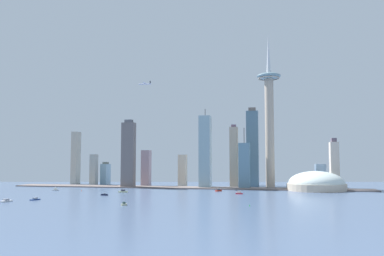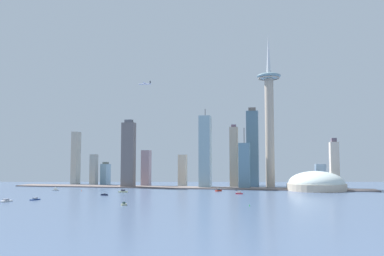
{
  "view_description": "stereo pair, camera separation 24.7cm",
  "coord_description": "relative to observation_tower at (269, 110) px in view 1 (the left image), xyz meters",
  "views": [
    {
      "loc": [
        181.88,
        -339.57,
        55.68
      ],
      "look_at": [
        19.83,
        415.99,
        117.37
      ],
      "focal_mm": 37.21,
      "sensor_mm": 36.0,
      "label": 1
    },
    {
      "loc": [
        182.12,
        -339.52,
        55.68
      ],
      "look_at": [
        19.83,
        415.99,
        117.37
      ],
      "focal_mm": 37.21,
      "sensor_mm": 36.0,
      "label": 2
    }
  ],
  "objects": [
    {
      "name": "ground_plane",
      "position": [
        -167.59,
        -467.79,
        -155.45
      ],
      "size": [
        6000.0,
        6000.0,
        0.0
      ],
      "primitive_type": "plane",
      "color": "slate"
    },
    {
      "name": "skyscraper_6",
      "position": [
        121.04,
        -1.58,
        -109.24
      ],
      "size": [
        15.65,
        27.53,
        97.17
      ],
      "color": "beige",
      "rests_on": "ground"
    },
    {
      "name": "channel_buoy_1",
      "position": [
        -19.09,
        -322.02,
        -154.07
      ],
      "size": [
        1.26,
        1.26,
        2.75
      ],
      "primitive_type": "cone",
      "color": "green",
      "rests_on": "ground"
    },
    {
      "name": "skyscraper_7",
      "position": [
        -36.56,
        39.25,
        -74.91
      ],
      "size": [
        24.93,
        21.88,
        165.77
      ],
      "color": "slate",
      "rests_on": "ground"
    },
    {
      "name": "boat_2",
      "position": [
        -169.72,
        -345.42,
        -153.79
      ],
      "size": [
        5.96,
        7.94,
        10.74
      ],
      "rotation": [
        0.0,
        0.0,
        1.07
      ],
      "color": "beige",
      "rests_on": "ground"
    },
    {
      "name": "boat_7",
      "position": [
        -243.95,
        -164.02,
        -153.65
      ],
      "size": [
        16.54,
        8.42,
        4.89
      ],
      "rotation": [
        0.0,
        0.0,
        3.35
      ],
      "color": "beige",
      "rests_on": "ground"
    },
    {
      "name": "observation_tower",
      "position": [
        0.0,
        0.0,
        0.0
      ],
      "size": [
        47.95,
        47.95,
        313.17
      ],
      "color": "#B2A08D",
      "rests_on": "ground"
    },
    {
      "name": "airplane",
      "position": [
        -256.37,
        -18.14,
        59.98
      ],
      "size": [
        27.16,
        27.56,
        7.54
      ],
      "rotation": [
        0.0,
        0.0,
        3.2
      ],
      "color": "silver"
    },
    {
      "name": "skyscraper_8",
      "position": [
        -280.98,
        -45.57,
        -88.88
      ],
      "size": [
        26.24,
        15.89,
        137.05
      ],
      "color": "slate",
      "rests_on": "ground"
    },
    {
      "name": "skyscraper_5",
      "position": [
        99.82,
        44.26,
        -132.02
      ],
      "size": [
        20.36,
        27.84,
        46.85
      ],
      "color": "#81A0BE",
      "rests_on": "ground"
    },
    {
      "name": "skyscraper_12",
      "position": [
        -40.22,
        73.8,
        -92.74
      ],
      "size": [
        14.8,
        14.57,
        125.42
      ],
      "color": "beige",
      "rests_on": "ground"
    },
    {
      "name": "skyscraper_3",
      "position": [
        -257.88,
        -1.54,
        -117.63
      ],
      "size": [
        17.62,
        18.42,
        75.63
      ],
      "color": "#A38A93",
      "rests_on": "ground"
    },
    {
      "name": "waterfront_pier",
      "position": [
        -167.59,
        -38.55,
        -154.42
      ],
      "size": [
        712.94,
        50.06,
        2.06
      ],
      "primitive_type": "cube",
      "color": "#71635E",
      "rests_on": "ground"
    },
    {
      "name": "skyscraper_1",
      "position": [
        -48.64,
        -29.38,
        -111.26
      ],
      "size": [
        21.52,
        14.2,
        117.68
      ],
      "color": "slate",
      "rests_on": "ground"
    },
    {
      "name": "skyscraper_9",
      "position": [
        -180.21,
        5.51,
        -122.34
      ],
      "size": [
        16.78,
        15.86,
        66.21
      ],
      "color": "beige",
      "rests_on": "ground"
    },
    {
      "name": "skyscraper_10",
      "position": [
        -363.79,
        28.68,
        -131.55
      ],
      "size": [
        14.53,
        24.96,
        50.67
      ],
      "color": "#89AFC1",
      "rests_on": "ground"
    },
    {
      "name": "boat_1",
      "position": [
        -314.88,
        -309.23,
        -154.1
      ],
      "size": [
        8.3,
        15.52,
        3.78
      ],
      "rotation": [
        0.0,
        0.0,
        1.33
      ],
      "color": "navy",
      "rests_on": "ground"
    },
    {
      "name": "boat_3",
      "position": [
        -88.61,
        -103.91,
        -153.77
      ],
      "size": [
        10.92,
        13.7,
        4.53
      ],
      "rotation": [
        0.0,
        0.0,
        4.16
      ],
      "color": "red",
      "rests_on": "ground"
    },
    {
      "name": "skyscraper_4",
      "position": [
        -72.07,
        1.75,
        -93.61
      ],
      "size": [
        15.57,
        21.53,
        126.97
      ],
      "color": "tan",
      "rests_on": "ground"
    },
    {
      "name": "stadium_dome",
      "position": [
        82.72,
        -48.65,
        -144.39
      ],
      "size": [
        105.06,
        105.06,
        45.11
      ],
      "color": "beige",
      "rests_on": "ground"
    },
    {
      "name": "boat_4",
      "position": [
        -337.9,
        -339.33,
        -153.98
      ],
      "size": [
        9.06,
        17.93,
        4.05
      ],
      "rotation": [
        0.0,
        0.0,
        4.54
      ],
      "color": "silver",
      "rests_on": "ground"
    },
    {
      "name": "skyscraper_2",
      "position": [
        -378.18,
        -0.44,
        -121.8
      ],
      "size": [
        13.38,
        15.38,
        67.29
      ],
      "color": "#9A9F99",
      "rests_on": "ground"
    },
    {
      "name": "channel_buoy_0",
      "position": [
        -327.24,
        -152.16,
        -154.47
      ],
      "size": [
        1.58,
        1.58,
        1.94
      ],
      "primitive_type": "cone",
      "color": "#E54C19",
      "rests_on": "ground"
    },
    {
      "name": "boat_6",
      "position": [
        -379.33,
        -150.44,
        -153.83
      ],
      "size": [
        11.41,
        5.93,
        10.52
      ],
      "rotation": [
        0.0,
        0.0,
        3.43
      ],
      "color": "white",
      "rests_on": "ground"
    },
    {
      "name": "boat_5",
      "position": [
        -250.78,
        -223.83,
        -154.02
      ],
      "size": [
        11.03,
        3.73,
        3.78
      ],
      "rotation": [
        0.0,
        0.0,
        3.06
      ],
      "color": "black",
      "rests_on": "ground"
    },
    {
      "name": "skyscraper_0",
      "position": [
        -125.95,
        -28.09,
        -83.98
      ],
      "size": [
        22.21,
        26.22,
        157.05
      ],
      "color": "#8BA9B4",
      "rests_on": "ground"
    },
    {
      "name": "boat_0",
      "position": [
        -47.33,
        -154.61,
        -153.83
      ],
      "size": [
        11.9,
        5.56,
        4.54
      ],
      "rotation": [
        0.0,
        0.0,
        6.07
      ],
      "color": "red",
      "rests_on": "ground"
    },
    {
      "name": "skyscraper_11",
      "position": [
        -440.63,
        34.62,
        -95.48
      ],
      "size": [
        13.65,
        22.1,
        119.93
      ],
      "color": "#B0A898",
      "rests_on": "ground"
    }
  ]
}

